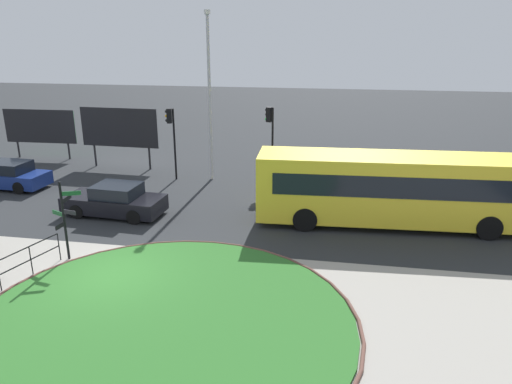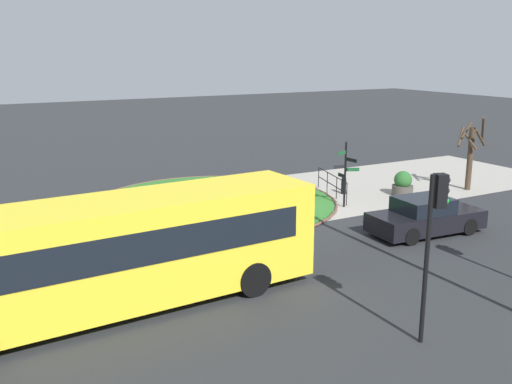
# 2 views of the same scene
# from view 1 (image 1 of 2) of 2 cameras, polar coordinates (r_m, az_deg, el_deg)

# --- Properties ---
(ground) EXTENTS (120.00, 120.00, 0.00)m
(ground) POSITION_cam_1_polar(r_m,az_deg,el_deg) (17.02, -16.62, -9.57)
(ground) COLOR #282B2D
(sidewalk_paving) EXTENTS (32.00, 8.33, 0.02)m
(sidewalk_paving) POSITION_cam_1_polar(r_m,az_deg,el_deg) (15.62, -19.61, -12.51)
(sidewalk_paving) COLOR #9E998E
(sidewalk_paving) RESTS_ON ground
(grass_island) EXTENTS (10.84, 10.84, 0.10)m
(grass_island) POSITION_cam_1_polar(r_m,az_deg,el_deg) (14.12, -11.11, -15.04)
(grass_island) COLOR #2D6B28
(grass_island) RESTS_ON ground
(grass_kerb_ring) EXTENTS (11.15, 11.15, 0.11)m
(grass_kerb_ring) POSITION_cam_1_polar(r_m,az_deg,el_deg) (14.12, -11.11, -15.03)
(grass_kerb_ring) COLOR brown
(grass_kerb_ring) RESTS_ON ground
(signpost_directional) EXTENTS (1.20, 1.20, 2.93)m
(signpost_directional) POSITION_cam_1_polar(r_m,az_deg,el_deg) (18.14, -21.74, -2.63)
(signpost_directional) COLOR black
(signpost_directional) RESTS_ON ground
(railing_grass_edge) EXTENTS (0.97, 3.54, 1.05)m
(railing_grass_edge) POSITION_cam_1_polar(r_m,az_deg,el_deg) (17.46, -26.68, -7.65)
(railing_grass_edge) COLOR black
(railing_grass_edge) RESTS_ON ground
(bus_yellow) EXTENTS (11.35, 3.02, 3.00)m
(bus_yellow) POSITION_cam_1_polar(r_m,az_deg,el_deg) (20.77, 15.95, 0.43)
(bus_yellow) COLOR yellow
(bus_yellow) RESTS_ON ground
(car_near_lane) EXTENTS (4.52, 2.10, 1.42)m
(car_near_lane) POSITION_cam_1_polar(r_m,az_deg,el_deg) (22.30, -16.38, -1.02)
(car_near_lane) COLOR black
(car_near_lane) RESTS_ON ground
(car_far_lane) EXTENTS (4.44, 1.97, 1.41)m
(car_far_lane) POSITION_cam_1_polar(r_m,az_deg,el_deg) (28.40, -27.44, 1.74)
(car_far_lane) COLOR navy
(car_far_lane) RESTS_ON ground
(traffic_light_near) EXTENTS (0.48, 0.31, 3.93)m
(traffic_light_near) POSITION_cam_1_polar(r_m,az_deg,el_deg) (26.60, -10.02, 7.46)
(traffic_light_near) COLOR black
(traffic_light_near) RESTS_ON ground
(traffic_light_far) EXTENTS (0.48, 0.32, 4.08)m
(traffic_light_far) POSITION_cam_1_polar(r_m,az_deg,el_deg) (25.68, 1.71, 7.58)
(traffic_light_far) COLOR black
(traffic_light_far) RESTS_ON ground
(lamppost_tall) EXTENTS (0.32, 0.32, 8.89)m
(lamppost_tall) POSITION_cam_1_polar(r_m,az_deg,el_deg) (26.08, -5.53, 11.58)
(lamppost_tall) COLOR #B7B7BC
(lamppost_tall) RESTS_ON ground
(billboard_left) EXTENTS (4.84, 0.32, 3.62)m
(billboard_left) POSITION_cam_1_polar(r_m,az_deg,el_deg) (29.82, -15.88, 7.28)
(billboard_left) COLOR black
(billboard_left) RESTS_ON ground
(billboard_right) EXTENTS (4.79, 0.32, 3.18)m
(billboard_right) POSITION_cam_1_polar(r_m,az_deg,el_deg) (34.00, -24.21, 7.06)
(billboard_right) COLOR black
(billboard_right) RESTS_ON ground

